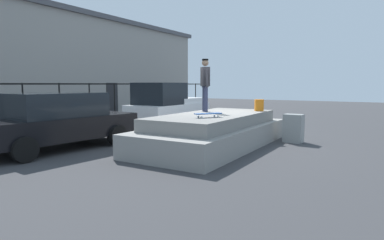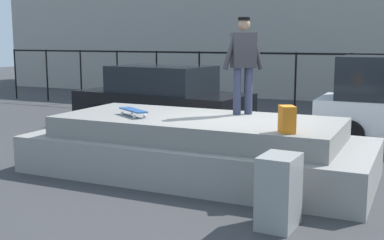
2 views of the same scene
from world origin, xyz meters
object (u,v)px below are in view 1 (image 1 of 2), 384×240
utility_box (293,128)px  backpack (259,105)px  skateboard (208,114)px  skateboarder (205,81)px  car_white_pickup_mid (167,105)px  car_black_sedan_near (56,120)px

utility_box → backpack: bearing=103.4°
skateboard → backpack: 2.89m
skateboarder → backpack: size_ratio=4.38×
skateboarder → car_white_pickup_mid: bearing=51.8°
skateboard → utility_box: bearing=-26.8°
skateboard → car_black_sedan_near: 4.50m
car_white_pickup_mid → utility_box: size_ratio=4.59×
backpack → car_black_sedan_near: bearing=15.1°
backpack → car_white_pickup_mid: (1.53, 4.88, -0.24)m
skateboard → utility_box: skateboard is taller
backpack → car_white_pickup_mid: bearing=-47.0°
skateboarder → skateboard: (-1.68, -1.02, -0.89)m
skateboard → car_white_pickup_mid: car_white_pickup_mid is taller
skateboard → car_black_sedan_near: size_ratio=0.16×
skateboarder → utility_box: bearing=-61.7°
skateboard → backpack: bearing=-8.4°
backpack → car_black_sedan_near: 6.46m
skateboarder → skateboard: skateboarder is taller
skateboarder → backpack: 2.02m
car_black_sedan_near → skateboarder: bearing=-43.2°
car_white_pickup_mid → utility_box: car_white_pickup_mid is taller
backpack → car_white_pickup_mid: 5.12m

